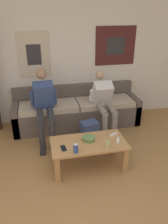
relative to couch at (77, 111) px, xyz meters
The scene contains 12 objects.
wall_back 1.08m from the couch, 123.49° to the left, with size 10.00×0.07×2.55m.
couch is the anchor object (origin of this frame).
coffee_table 1.35m from the couch, 93.19° to the right, with size 1.08×0.55×0.42m.
person_seated_adult 0.83m from the couch, 150.01° to the right, with size 0.47×0.92×1.23m.
person_seated_teen 0.65m from the couch, 36.69° to the right, with size 0.47×0.98×1.10m.
backpack 0.74m from the couch, 83.02° to the right, with size 0.33×0.29×0.40m.
ceramic_bowl 1.31m from the couch, 92.63° to the right, with size 0.19×0.19×0.06m.
pillar_candle 1.55m from the couch, 84.40° to the right, with size 0.07×0.07×0.11m.
drink_can_blue 1.59m from the couch, 100.91° to the right, with size 0.07×0.07×0.12m.
game_controller_near_left 1.46m from the couch, 76.01° to the right, with size 0.09×0.15×0.03m.
game_controller_near_right 1.29m from the couch, 74.61° to the right, with size 0.14×0.10×0.03m.
cell_phone 1.50m from the couch, 107.53° to the right, with size 0.08×0.14×0.01m.
Camera 1 is at (-0.46, -1.40, 2.16)m, focal length 35.00 mm.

